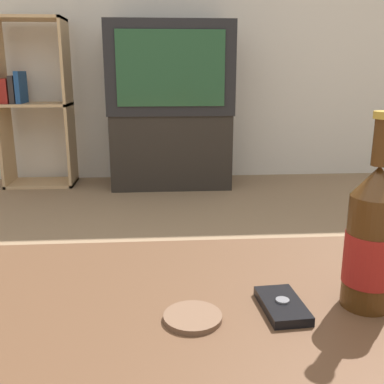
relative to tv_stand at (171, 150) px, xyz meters
The scene contains 8 objects.
back_wall 1.08m from the tv_stand, 115.62° to the left, with size 8.00×0.05×2.60m.
coffee_table 2.74m from the tv_stand, 92.91° to the right, with size 1.34×0.65×0.49m.
tv_stand is the anchor object (origin of this frame).
television 0.58m from the tv_stand, 90.00° to the right, with size 0.87×0.47×0.63m.
bookshelf 1.06m from the tv_stand, behind, with size 0.49×0.30×1.19m.
beer_bottle 2.73m from the tv_stand, 85.27° to the right, with size 0.08×0.08×0.29m.
cell_phone 2.71m from the tv_stand, 87.99° to the right, with size 0.06×0.11×0.02m.
coaster 2.73m from the tv_stand, 90.82° to the right, with size 0.08×0.08×0.01m.
Camera 1 is at (0.06, -0.55, 0.83)m, focal length 42.00 mm.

